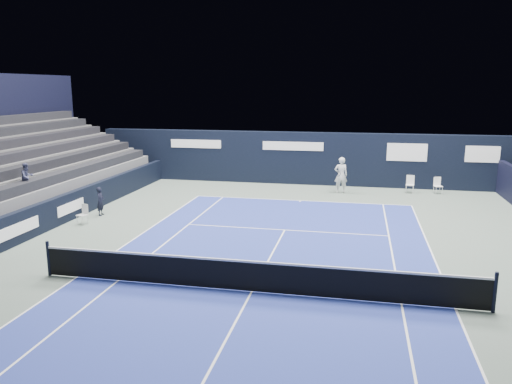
% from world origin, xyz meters
% --- Properties ---
extents(ground, '(48.00, 48.00, 0.00)m').
position_xyz_m(ground, '(0.00, 2.00, 0.00)').
color(ground, '#53625A').
rests_on(ground, ground).
extents(court_surface, '(10.97, 23.77, 0.01)m').
position_xyz_m(court_surface, '(0.00, 0.00, 0.00)').
color(court_surface, navy).
rests_on(court_surface, ground).
extents(folding_chair_back_a, '(0.48, 0.51, 0.97)m').
position_xyz_m(folding_chair_back_a, '(5.68, 15.14, 0.64)').
color(folding_chair_back_a, silver).
rests_on(folding_chair_back_a, ground).
extents(folding_chair_back_b, '(0.49, 0.48, 0.90)m').
position_xyz_m(folding_chair_back_b, '(7.13, 15.18, 0.51)').
color(folding_chair_back_b, white).
rests_on(folding_chair_back_b, ground).
extents(line_judge_chair, '(0.48, 0.47, 0.85)m').
position_xyz_m(line_judge_chair, '(-8.53, 5.63, 0.49)').
color(line_judge_chair, silver).
rests_on(line_judge_chair, ground).
extents(line_judge, '(0.35, 0.50, 1.30)m').
position_xyz_m(line_judge, '(-8.54, 7.11, 0.65)').
color(line_judge, black).
rests_on(line_judge, ground).
extents(court_markings, '(11.03, 23.83, 0.00)m').
position_xyz_m(court_markings, '(0.00, 0.00, 0.01)').
color(court_markings, white).
rests_on(court_markings, court_surface).
extents(tennis_net, '(12.90, 0.10, 1.10)m').
position_xyz_m(tennis_net, '(0.00, 0.00, 0.51)').
color(tennis_net, black).
rests_on(tennis_net, ground).
extents(back_sponsor_wall, '(26.00, 0.63, 3.10)m').
position_xyz_m(back_sponsor_wall, '(0.01, 16.50, 1.55)').
color(back_sponsor_wall, black).
rests_on(back_sponsor_wall, ground).
extents(side_barrier_left, '(0.33, 22.00, 1.20)m').
position_xyz_m(side_barrier_left, '(-9.50, 5.97, 0.60)').
color(side_barrier_left, black).
rests_on(side_barrier_left, ground).
extents(spectator_stand, '(6.00, 18.00, 6.40)m').
position_xyz_m(spectator_stand, '(-13.28, 6.99, 1.95)').
color(spectator_stand, '#555558').
rests_on(spectator_stand, ground).
extents(tennis_player, '(0.81, 0.93, 1.98)m').
position_xyz_m(tennis_player, '(1.92, 14.32, 0.99)').
color(tennis_player, silver).
rests_on(tennis_player, ground).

